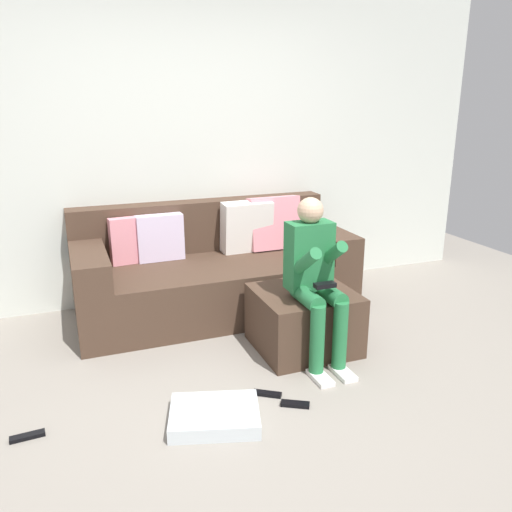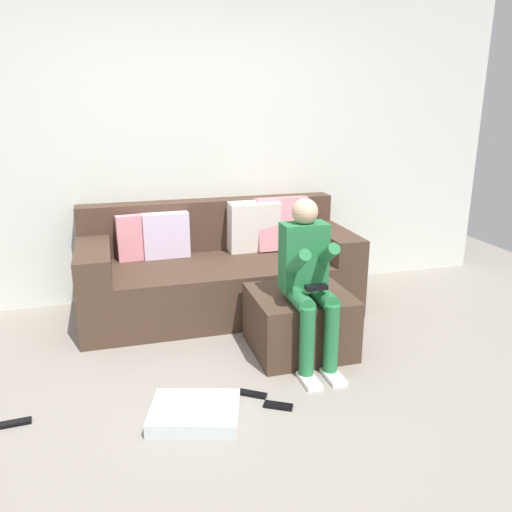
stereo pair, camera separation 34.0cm
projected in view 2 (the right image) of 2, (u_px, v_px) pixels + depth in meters
ground_plane at (254, 403)px, 3.06m from camera, size 7.50×7.50×0.00m
wall_back at (192, 142)px, 4.48m from camera, size 5.77×0.10×2.73m
couch_sectional at (218, 269)px, 4.38m from camera, size 2.23×0.97×0.91m
ottoman at (300, 321)px, 3.66m from camera, size 0.67×0.63×0.43m
person_seated at (308, 275)px, 3.37m from camera, size 0.30×0.57×1.11m
storage_bin at (195, 413)px, 2.89m from camera, size 0.58×0.50×0.08m
remote_near_ottoman at (278, 406)px, 3.01m from camera, size 0.17×0.13×0.02m
remote_by_storage_bin at (253, 394)px, 3.13m from camera, size 0.17×0.14×0.02m
remote_under_side_table at (14, 423)px, 2.85m from camera, size 0.18×0.06×0.02m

